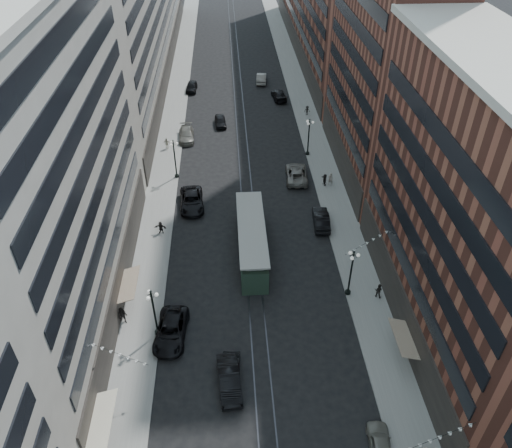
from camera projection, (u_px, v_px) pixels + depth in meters
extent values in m
plane|color=black|center=(244.00, 157.00, 71.52)|extent=(220.00, 220.00, 0.00)
cube|color=gray|center=(172.00, 127.00, 78.86)|extent=(4.00, 180.00, 0.15)
cube|color=gray|center=(309.00, 123.00, 79.94)|extent=(4.00, 180.00, 0.15)
cube|color=#2D2D33|center=(237.00, 126.00, 79.40)|extent=(0.12, 180.00, 0.02)
cube|color=#2D2D33|center=(245.00, 126.00, 79.47)|extent=(0.12, 180.00, 0.02)
cube|color=#A29C8F|center=(48.00, 179.00, 40.78)|extent=(8.00, 36.00, 28.00)
cube|color=#A29C8F|center=(142.00, 0.00, 91.30)|extent=(8.00, 90.00, 26.00)
cube|color=brown|center=(471.00, 220.00, 39.71)|extent=(8.00, 30.00, 24.00)
cube|color=brown|center=(392.00, 8.00, 56.41)|extent=(8.00, 26.00, 42.00)
cylinder|color=black|center=(158.00, 332.00, 45.54)|extent=(0.56, 0.56, 0.30)
cylinder|color=black|center=(155.00, 314.00, 44.05)|extent=(0.18, 0.18, 5.20)
sphere|color=black|center=(151.00, 292.00, 42.34)|extent=(0.24, 0.24, 0.24)
sphere|color=white|center=(156.00, 295.00, 42.61)|extent=(0.36, 0.36, 0.36)
sphere|color=white|center=(149.00, 292.00, 42.88)|extent=(0.36, 0.36, 0.36)
sphere|color=white|center=(148.00, 298.00, 42.27)|extent=(0.36, 0.36, 0.36)
cylinder|color=black|center=(177.00, 176.00, 66.93)|extent=(0.56, 0.56, 0.30)
cylinder|color=black|center=(175.00, 160.00, 65.44)|extent=(0.18, 0.18, 5.20)
sphere|color=black|center=(173.00, 141.00, 63.73)|extent=(0.24, 0.24, 0.24)
sphere|color=white|center=(177.00, 144.00, 64.00)|extent=(0.36, 0.36, 0.36)
sphere|color=white|center=(172.00, 142.00, 64.27)|extent=(0.36, 0.36, 0.36)
sphere|color=white|center=(171.00, 145.00, 63.66)|extent=(0.36, 0.36, 0.36)
cylinder|color=black|center=(348.00, 292.00, 49.61)|extent=(0.56, 0.56, 0.30)
cylinder|color=black|center=(351.00, 274.00, 48.12)|extent=(0.18, 0.18, 5.20)
sphere|color=black|center=(354.00, 252.00, 46.42)|extent=(0.24, 0.24, 0.24)
sphere|color=white|center=(358.00, 255.00, 46.68)|extent=(0.36, 0.36, 0.36)
sphere|color=white|center=(350.00, 253.00, 46.96)|extent=(0.36, 0.36, 0.36)
sphere|color=white|center=(352.00, 258.00, 46.34)|extent=(0.36, 0.36, 0.36)
cylinder|color=black|center=(307.00, 153.00, 71.79)|extent=(0.56, 0.56, 0.30)
cylinder|color=black|center=(308.00, 138.00, 70.30)|extent=(0.18, 0.18, 5.20)
sphere|color=black|center=(310.00, 120.00, 68.60)|extent=(0.24, 0.24, 0.24)
sphere|color=white|center=(313.00, 122.00, 68.86)|extent=(0.36, 0.36, 0.36)
sphere|color=white|center=(308.00, 121.00, 69.14)|extent=(0.36, 0.36, 0.36)
sphere|color=white|center=(308.00, 124.00, 68.52)|extent=(0.36, 0.36, 0.36)
cube|color=#263C2D|center=(252.00, 243.00, 53.97)|extent=(2.70, 12.96, 2.81)
cube|color=gray|center=(252.00, 230.00, 52.92)|extent=(1.73, 11.88, 0.65)
cube|color=gray|center=(252.00, 227.00, 52.66)|extent=(2.92, 13.18, 0.16)
cylinder|color=black|center=(254.00, 281.00, 50.75)|extent=(2.48, 0.76, 0.76)
cylinder|color=black|center=(249.00, 223.00, 58.45)|extent=(2.48, 0.76, 0.76)
imported|color=black|center=(171.00, 331.00, 45.03)|extent=(3.18, 6.05, 1.62)
imported|color=gray|center=(380.00, 445.00, 36.60)|extent=(2.06, 4.23, 1.39)
imported|color=black|center=(231.00, 374.00, 41.46)|extent=(1.76, 4.41, 1.43)
imported|color=black|center=(123.00, 316.00, 46.11)|extent=(0.98, 0.62, 1.89)
imported|color=black|center=(192.00, 201.00, 61.32)|extent=(3.26, 6.29, 1.69)
imported|color=#636158|center=(186.00, 135.00, 75.33)|extent=(2.47, 5.53, 1.58)
imported|color=black|center=(192.00, 87.00, 90.11)|extent=(2.12, 4.65, 1.55)
imported|color=black|center=(321.00, 219.00, 58.35)|extent=(2.03, 5.03, 1.63)
imported|color=slate|center=(296.00, 173.00, 66.41)|extent=(3.17, 6.14, 1.66)
imported|color=black|center=(279.00, 95.00, 87.14)|extent=(2.70, 5.51, 1.54)
imported|color=black|center=(220.00, 121.00, 79.11)|extent=(2.00, 4.31, 1.43)
imported|color=slate|center=(261.00, 78.00, 93.23)|extent=(2.21, 5.16, 1.65)
imported|color=black|center=(161.00, 227.00, 56.98)|extent=(1.45, 0.67, 1.51)
imported|color=#B3AD94|center=(167.00, 143.00, 72.73)|extent=(1.03, 0.60, 1.65)
imported|color=black|center=(378.00, 290.00, 48.88)|extent=(0.89, 0.76, 1.61)
imported|color=gray|center=(330.00, 179.00, 65.06)|extent=(0.64, 0.43, 1.72)
imported|color=black|center=(307.00, 110.00, 81.83)|extent=(1.04, 0.53, 1.54)
imported|color=black|center=(229.00, 380.00, 40.90)|extent=(2.18, 5.07, 1.62)
imported|color=black|center=(325.00, 180.00, 64.94)|extent=(0.60, 1.54, 1.62)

